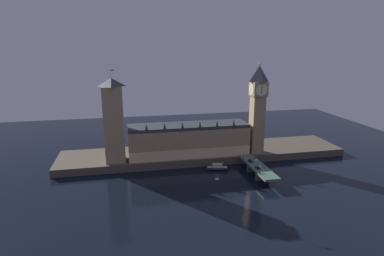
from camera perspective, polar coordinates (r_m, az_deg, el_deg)
The scene contains 15 objects.
ground_plane at distance 220.45m, azimuth 4.48°, elevation -8.42°, with size 400.00×400.00×0.00m, color black.
embankment at distance 254.64m, azimuth 2.04°, elevation -4.52°, with size 220.00×42.00×5.48m.
parliament_hall at distance 241.15m, azimuth -0.63°, elevation -2.04°, with size 89.09×23.69×27.86m.
clock_tower at distance 244.97m, azimuth 11.59°, elevation 3.76°, with size 11.46×11.57×67.77m.
victoria_tower at distance 228.69m, azimuth -13.75°, elevation 1.28°, with size 13.65×13.65×64.91m.
bridge at distance 223.04m, azimuth 11.64°, elevation -7.03°, with size 10.41×46.00×6.71m.
car_northbound_lead at distance 228.56m, azimuth 10.31°, elevation -5.77°, with size 1.93×4.50×1.51m.
car_northbound_trail at distance 217.47m, azimuth 11.58°, elevation -6.91°, with size 2.06×3.98×1.46m.
car_southbound_trail at distance 232.37m, azimuth 11.14°, elevation -5.48°, with size 2.06×4.09×1.39m.
pedestrian_near_rail at distance 209.41m, azimuth 11.91°, elevation -7.74°, with size 0.38×0.38×1.57m.
pedestrian_mid_walk at distance 224.73m, azimuth 12.65°, elevation -6.18°, with size 0.38×0.38×1.82m.
pedestrian_far_rail at distance 234.37m, azimuth 9.09°, elevation -5.17°, with size 0.38×0.38×1.58m.
street_lamp_near at distance 206.59m, azimuth 12.05°, elevation -7.14°, with size 1.34×0.60×6.23m.
street_lamp_far at distance 232.02m, azimuth 9.15°, elevation -4.54°, with size 1.34×0.60×6.41m.
boat_upstream at distance 228.86m, azimuth 4.51°, elevation -7.06°, with size 16.29×7.82×4.85m.
Camera 1 is at (-58.16, -194.68, 85.52)m, focal length 30.00 mm.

